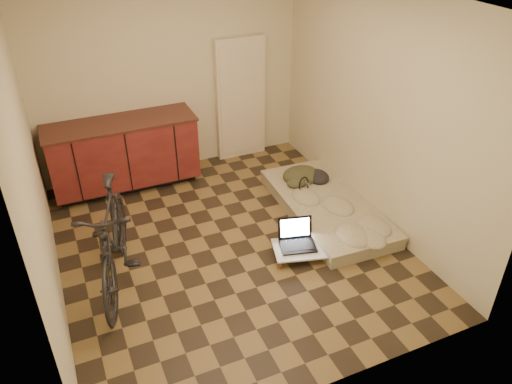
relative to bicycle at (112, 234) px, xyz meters
name	(u,v)px	position (x,y,z in m)	size (l,w,h in m)	color
room_shell	(225,137)	(1.20, 0.09, 0.73)	(3.50, 4.00, 2.60)	brown
cabinets	(124,154)	(0.45, 1.80, -0.10)	(1.84, 0.62, 0.91)	black
appliance_panel	(240,99)	(2.15, 2.03, 0.28)	(0.70, 0.10, 1.70)	beige
bicycle	(112,234)	(0.00, 0.00, 0.00)	(0.52, 1.76, 1.14)	black
futon	(326,207)	(2.50, 0.21, -0.48)	(1.01, 1.97, 0.17)	#ADA78A
clothing_pile	(306,172)	(2.52, 0.77, -0.30)	(0.51, 0.43, 0.21)	#363921
headphones	(304,185)	(2.36, 0.53, -0.32)	(0.24, 0.22, 0.16)	black
lap_desk	(303,248)	(1.86, -0.40, -0.48)	(0.71, 0.56, 0.10)	brown
laptop	(297,240)	(1.82, -0.31, -0.41)	(0.44, 0.41, 0.25)	black
mouse	(320,244)	(2.04, -0.44, -0.45)	(0.05, 0.09, 0.03)	silver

